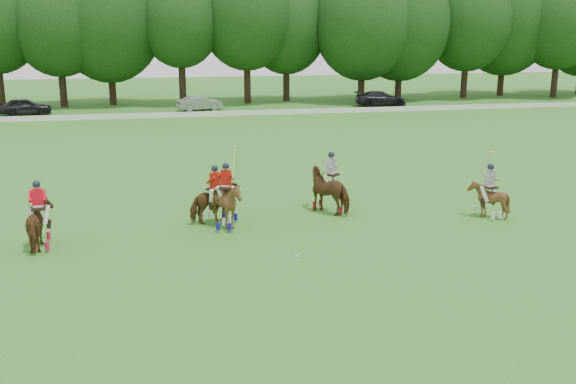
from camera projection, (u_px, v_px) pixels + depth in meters
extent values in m
plane|color=#296D1F|center=(278.00, 270.00, 19.76)|extent=(180.00, 180.00, 0.00)
cylinder|color=black|center=(0.00, 82.00, 61.89)|extent=(0.70, 0.70, 4.98)
cylinder|color=black|center=(63.00, 83.00, 62.73)|extent=(0.70, 0.70, 4.64)
ellipsoid|color=black|center=(58.00, 24.00, 61.37)|extent=(8.80, 8.80, 10.13)
cylinder|color=black|center=(112.00, 83.00, 64.71)|extent=(0.70, 0.70, 4.31)
ellipsoid|color=black|center=(108.00, 20.00, 63.23)|extent=(10.67, 10.67, 12.27)
cylinder|color=black|center=(182.00, 79.00, 64.61)|extent=(0.70, 0.70, 5.24)
ellipsoid|color=black|center=(180.00, 21.00, 63.25)|extent=(8.06, 8.06, 9.26)
cylinder|color=black|center=(247.00, 78.00, 66.24)|extent=(0.70, 0.70, 5.19)
ellipsoid|color=black|center=(246.00, 16.00, 64.75)|extent=(9.50, 9.50, 10.92)
cylinder|color=black|center=(286.00, 80.00, 68.56)|extent=(0.70, 0.70, 4.48)
ellipsoid|color=black|center=(286.00, 27.00, 67.23)|extent=(8.60, 8.60, 9.89)
cylinder|color=black|center=(361.00, 82.00, 67.49)|extent=(0.70, 0.70, 4.21)
ellipsoid|color=black|center=(363.00, 24.00, 66.07)|extent=(10.11, 10.11, 11.63)
cylinder|color=black|center=(398.00, 81.00, 69.77)|extent=(0.70, 0.70, 4.07)
ellipsoid|color=black|center=(401.00, 24.00, 68.33)|extent=(10.46, 10.46, 12.03)
cylinder|color=black|center=(464.00, 76.00, 71.53)|extent=(0.70, 0.70, 4.79)
ellipsoid|color=black|center=(468.00, 21.00, 70.09)|extent=(9.47, 9.47, 10.89)
cylinder|color=black|center=(501.00, 76.00, 74.17)|extent=(0.70, 0.70, 4.44)
ellipsoid|color=black|center=(506.00, 20.00, 72.65)|extent=(10.84, 10.84, 12.47)
cylinder|color=black|center=(555.00, 76.00, 72.11)|extent=(0.70, 0.70, 4.86)
ellipsoid|color=black|center=(560.00, 22.00, 70.72)|extent=(8.94, 8.94, 10.28)
cube|color=white|center=(191.00, 114.00, 55.72)|extent=(120.00, 0.10, 0.44)
imported|color=black|center=(25.00, 106.00, 56.89)|extent=(4.65, 2.45, 1.51)
imported|color=gray|center=(200.00, 103.00, 60.13)|extent=(4.41, 2.47, 1.38)
imported|color=black|center=(381.00, 99.00, 63.85)|extent=(5.27, 2.63, 1.47)
imported|color=#4A2B13|center=(40.00, 225.00, 21.66)|extent=(1.06, 2.00, 1.62)
cube|color=black|center=(39.00, 208.00, 21.52)|extent=(0.49, 0.60, 0.08)
cylinder|color=tan|center=(29.00, 211.00, 21.44)|extent=(0.05, 0.21, 1.29)
imported|color=#4A2B13|center=(216.00, 204.00, 24.39)|extent=(2.05, 2.03, 1.57)
cube|color=black|center=(215.00, 189.00, 24.25)|extent=(0.70, 0.71, 0.08)
cylinder|color=tan|center=(221.00, 190.00, 24.51)|extent=(0.16, 0.18, 1.29)
imported|color=#4A2B13|center=(227.00, 204.00, 23.90)|extent=(1.87, 1.99, 1.79)
cube|color=black|center=(226.00, 187.00, 23.74)|extent=(0.59, 0.67, 0.08)
cylinder|color=tan|center=(234.00, 163.00, 23.49)|extent=(0.27, 0.74, 1.08)
imported|color=#4A2B13|center=(331.00, 190.00, 25.99)|extent=(2.09, 2.29, 1.81)
cube|color=black|center=(331.00, 174.00, 25.83)|extent=(0.69, 0.71, 0.08)
cylinder|color=tan|center=(327.00, 177.00, 25.62)|extent=(0.15, 0.18, 1.29)
imported|color=#4A2B13|center=(488.00, 200.00, 25.27)|extent=(1.39, 1.50, 1.43)
cube|color=black|center=(489.00, 187.00, 25.14)|extent=(0.54, 0.64, 0.08)
cylinder|color=tan|center=(485.00, 164.00, 24.80)|extent=(0.18, 0.76, 1.08)
sphere|color=white|center=(297.00, 256.00, 20.85)|extent=(0.09, 0.09, 0.09)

